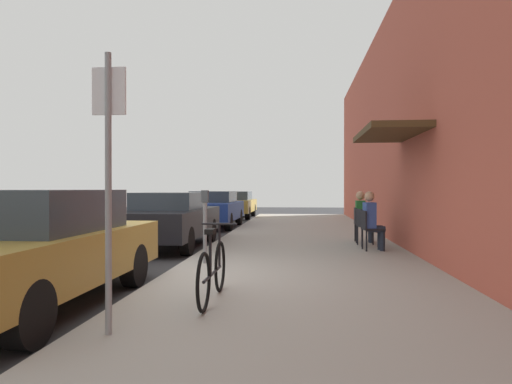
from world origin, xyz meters
The scene contains 15 objects.
ground_plane centered at (0.00, 0.00, 0.00)m, with size 60.00×60.00×0.00m, color #2D2D30.
sidewalk_slab centered at (2.25, 2.00, 0.06)m, with size 4.50×32.00×0.12m, color #9E9B93.
building_facade centered at (4.65, 2.00, 3.12)m, with size 1.40×32.00×6.25m.
parked_car_0 centered at (-1.10, -1.67, 0.74)m, with size 1.80×4.40×1.45m.
parked_car_1 centered at (-1.10, 4.33, 0.72)m, with size 1.80×4.40×1.37m.
parked_car_2 centered at (-1.10, 10.37, 0.72)m, with size 1.80×4.40×1.38m.
parked_car_3 centered at (-1.10, 16.37, 0.70)m, with size 1.80×4.40×1.34m.
parking_meter centered at (0.45, 1.22, 0.89)m, with size 0.12×0.10×1.32m.
street_sign centered at (0.40, -2.94, 1.64)m, with size 0.32×0.06×2.60m.
bicycle_0 centered at (1.12, -1.59, 0.48)m, with size 0.46×1.71×0.90m.
cafe_chair_0 centered at (3.68, 3.30, 0.62)m, with size 0.48×0.48×0.87m.
seated_patron_0 centered at (3.74, 3.31, 0.82)m, with size 0.45×0.39×1.29m.
cafe_chair_1 centered at (3.68, 4.12, 0.62)m, with size 0.50×0.50×0.87m.
cafe_chair_2 centered at (3.68, 4.85, 0.62)m, with size 0.45×0.45×0.87m.
seated_patron_2 centered at (3.74, 4.85, 0.82)m, with size 0.43×0.36×1.29m.
Camera 1 is at (2.16, -7.11, 1.46)m, focal length 32.80 mm.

